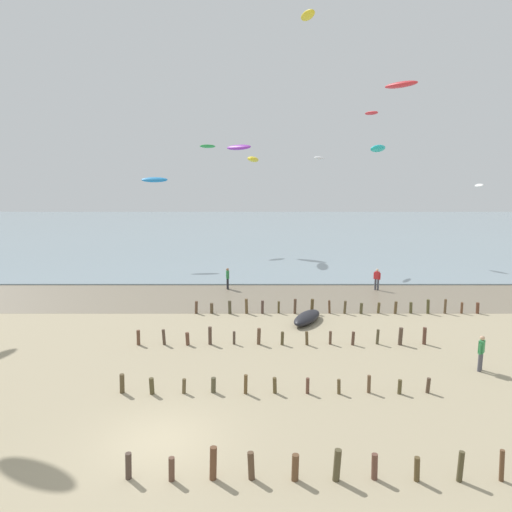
{
  "coord_description": "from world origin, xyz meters",
  "views": [
    {
      "loc": [
        3.36,
        -14.85,
        9.2
      ],
      "look_at": [
        3.37,
        10.19,
        4.68
      ],
      "focal_mm": 32.94,
      "sensor_mm": 36.0,
      "label": 1
    }
  ],
  "objects_px": {
    "person_mid_beach": "(481,352)",
    "grounded_kite": "(307,318)",
    "person_trailing_behind": "(227,278)",
    "kite_aloft_7": "(308,15)",
    "kite_aloft_6": "(253,159)",
    "person_left_flank": "(377,279)",
    "kite_aloft_12": "(208,146)",
    "kite_aloft_0": "(378,148)",
    "kite_aloft_10": "(319,158)",
    "kite_aloft_1": "(154,180)",
    "kite_aloft_4": "(479,186)",
    "kite_aloft_11": "(401,85)",
    "kite_aloft_8": "(371,113)",
    "kite_aloft_2": "(239,147)"
  },
  "relations": [
    {
      "from": "kite_aloft_12",
      "to": "kite_aloft_10",
      "type": "bearing_deg",
      "value": -76.76
    },
    {
      "from": "kite_aloft_0",
      "to": "kite_aloft_4",
      "type": "height_order",
      "value": "kite_aloft_0"
    },
    {
      "from": "person_mid_beach",
      "to": "kite_aloft_2",
      "type": "distance_m",
      "value": 38.42
    },
    {
      "from": "person_mid_beach",
      "to": "grounded_kite",
      "type": "height_order",
      "value": "person_mid_beach"
    },
    {
      "from": "kite_aloft_1",
      "to": "kite_aloft_4",
      "type": "relative_size",
      "value": 1.35
    },
    {
      "from": "person_mid_beach",
      "to": "kite_aloft_1",
      "type": "relative_size",
      "value": 0.67
    },
    {
      "from": "person_mid_beach",
      "to": "person_left_flank",
      "type": "distance_m",
      "value": 15.25
    },
    {
      "from": "person_left_flank",
      "to": "kite_aloft_1",
      "type": "height_order",
      "value": "kite_aloft_1"
    },
    {
      "from": "kite_aloft_11",
      "to": "kite_aloft_12",
      "type": "relative_size",
      "value": 1.54
    },
    {
      "from": "kite_aloft_4",
      "to": "kite_aloft_11",
      "type": "relative_size",
      "value": 0.6
    },
    {
      "from": "person_left_flank",
      "to": "kite_aloft_7",
      "type": "bearing_deg",
      "value": 179.66
    },
    {
      "from": "kite_aloft_10",
      "to": "kite_aloft_12",
      "type": "bearing_deg",
      "value": 81.21
    },
    {
      "from": "person_trailing_behind",
      "to": "kite_aloft_8",
      "type": "distance_m",
      "value": 25.91
    },
    {
      "from": "kite_aloft_8",
      "to": "kite_aloft_7",
      "type": "bearing_deg",
      "value": -59.15
    },
    {
      "from": "person_mid_beach",
      "to": "person_trailing_behind",
      "type": "xyz_separation_m",
      "value": [
        -12.74,
        15.48,
        0.0
      ]
    },
    {
      "from": "kite_aloft_6",
      "to": "kite_aloft_12",
      "type": "distance_m",
      "value": 7.3
    },
    {
      "from": "kite_aloft_11",
      "to": "kite_aloft_12",
      "type": "height_order",
      "value": "kite_aloft_11"
    },
    {
      "from": "kite_aloft_6",
      "to": "person_mid_beach",
      "type": "bearing_deg",
      "value": 25.81
    },
    {
      "from": "kite_aloft_8",
      "to": "kite_aloft_0",
      "type": "bearing_deg",
      "value": -42.95
    },
    {
      "from": "kite_aloft_1",
      "to": "kite_aloft_7",
      "type": "bearing_deg",
      "value": -43.44
    },
    {
      "from": "person_left_flank",
      "to": "kite_aloft_11",
      "type": "bearing_deg",
      "value": 64.45
    },
    {
      "from": "person_mid_beach",
      "to": "person_left_flank",
      "type": "relative_size",
      "value": 1.0
    },
    {
      "from": "kite_aloft_4",
      "to": "kite_aloft_8",
      "type": "xyz_separation_m",
      "value": [
        -7.2,
        10.56,
        7.36
      ]
    },
    {
      "from": "person_left_flank",
      "to": "kite_aloft_4",
      "type": "distance_m",
      "value": 13.46
    },
    {
      "from": "person_trailing_behind",
      "to": "kite_aloft_11",
      "type": "distance_m",
      "value": 22.11
    },
    {
      "from": "kite_aloft_0",
      "to": "kite_aloft_10",
      "type": "relative_size",
      "value": 1.23
    },
    {
      "from": "person_mid_beach",
      "to": "kite_aloft_11",
      "type": "bearing_deg",
      "value": 84.95
    },
    {
      "from": "kite_aloft_1",
      "to": "kite_aloft_11",
      "type": "xyz_separation_m",
      "value": [
        22.36,
        -4.83,
        8.09
      ]
    },
    {
      "from": "person_trailing_behind",
      "to": "kite_aloft_12",
      "type": "distance_m",
      "value": 23.2
    },
    {
      "from": "kite_aloft_6",
      "to": "person_left_flank",
      "type": "bearing_deg",
      "value": 38.7
    },
    {
      "from": "person_left_flank",
      "to": "kite_aloft_12",
      "type": "bearing_deg",
      "value": 126.76
    },
    {
      "from": "grounded_kite",
      "to": "kite_aloft_11",
      "type": "bearing_deg",
      "value": 174.73
    },
    {
      "from": "kite_aloft_6",
      "to": "kite_aloft_7",
      "type": "distance_m",
      "value": 18.74
    },
    {
      "from": "kite_aloft_7",
      "to": "kite_aloft_10",
      "type": "bearing_deg",
      "value": 151.06
    },
    {
      "from": "person_mid_beach",
      "to": "kite_aloft_0",
      "type": "distance_m",
      "value": 13.66
    },
    {
      "from": "grounded_kite",
      "to": "kite_aloft_7",
      "type": "height_order",
      "value": "kite_aloft_7"
    },
    {
      "from": "kite_aloft_6",
      "to": "kite_aloft_12",
      "type": "height_order",
      "value": "kite_aloft_12"
    },
    {
      "from": "grounded_kite",
      "to": "kite_aloft_4",
      "type": "relative_size",
      "value": 1.66
    },
    {
      "from": "grounded_kite",
      "to": "kite_aloft_6",
      "type": "distance_m",
      "value": 26.02
    },
    {
      "from": "person_left_flank",
      "to": "kite_aloft_11",
      "type": "relative_size",
      "value": 0.54
    },
    {
      "from": "person_trailing_behind",
      "to": "kite_aloft_1",
      "type": "distance_m",
      "value": 15.09
    },
    {
      "from": "kite_aloft_10",
      "to": "kite_aloft_11",
      "type": "relative_size",
      "value": 0.58
    },
    {
      "from": "person_trailing_behind",
      "to": "kite_aloft_1",
      "type": "bearing_deg",
      "value": 126.24
    },
    {
      "from": "kite_aloft_0",
      "to": "kite_aloft_6",
      "type": "relative_size",
      "value": 0.63
    },
    {
      "from": "person_left_flank",
      "to": "kite_aloft_0",
      "type": "distance_m",
      "value": 11.58
    },
    {
      "from": "kite_aloft_7",
      "to": "kite_aloft_10",
      "type": "height_order",
      "value": "kite_aloft_7"
    },
    {
      "from": "person_trailing_behind",
      "to": "kite_aloft_4",
      "type": "bearing_deg",
      "value": 13.58
    },
    {
      "from": "kite_aloft_4",
      "to": "person_left_flank",
      "type": "bearing_deg",
      "value": 129.35
    },
    {
      "from": "kite_aloft_6",
      "to": "kite_aloft_11",
      "type": "relative_size",
      "value": 1.13
    },
    {
      "from": "person_mid_beach",
      "to": "kite_aloft_11",
      "type": "xyz_separation_m",
      "value": [
        1.87,
        21.21,
        15.57
      ]
    }
  ]
}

